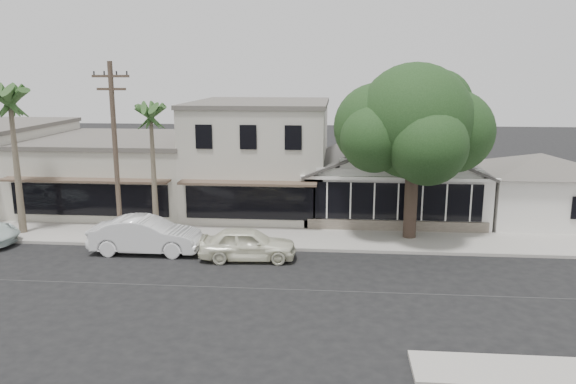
# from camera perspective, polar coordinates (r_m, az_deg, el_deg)

# --- Properties ---
(ground) EXTENTS (140.00, 140.00, 0.00)m
(ground) POSITION_cam_1_polar(r_m,az_deg,el_deg) (22.70, 0.33, -9.90)
(ground) COLOR black
(ground) RESTS_ON ground
(sidewalk_north) EXTENTS (90.00, 3.50, 0.15)m
(sidewalk_north) POSITION_cam_1_polar(r_m,az_deg,el_deg) (30.56, -13.76, -4.24)
(sidewalk_north) COLOR #9E9991
(sidewalk_north) RESTS_ON ground
(corner_shop) EXTENTS (10.40, 8.60, 5.10)m
(corner_shop) POSITION_cam_1_polar(r_m,az_deg,el_deg) (34.11, 10.49, 1.99)
(corner_shop) COLOR silver
(corner_shop) RESTS_ON ground
(side_cottage) EXTENTS (6.00, 6.00, 3.00)m
(side_cottage) POSITION_cam_1_polar(r_m,az_deg,el_deg) (35.14, 23.99, -0.43)
(side_cottage) COLOR silver
(side_cottage) RESTS_ON ground
(row_building_near) EXTENTS (8.00, 10.00, 6.50)m
(row_building_near) POSITION_cam_1_polar(r_m,az_deg,el_deg) (35.18, -2.73, 3.53)
(row_building_near) COLOR beige
(row_building_near) RESTS_ON ground
(row_building_midnear) EXTENTS (10.00, 10.00, 4.20)m
(row_building_midnear) POSITION_cam_1_polar(r_m,az_deg,el_deg) (37.65, -16.43, 1.84)
(row_building_midnear) COLOR beige
(row_building_midnear) RESTS_ON ground
(utility_pole) EXTENTS (1.80, 0.24, 9.00)m
(utility_pole) POSITION_cam_1_polar(r_m,az_deg,el_deg) (28.52, -17.14, 4.10)
(utility_pole) COLOR brown
(utility_pole) RESTS_ON ground
(car_0) EXTENTS (4.55, 2.08, 1.51)m
(car_0) POSITION_cam_1_polar(r_m,az_deg,el_deg) (25.98, -4.12, -5.26)
(car_0) COLOR white
(car_0) RESTS_ON ground
(car_1) EXTENTS (5.26, 1.85, 1.73)m
(car_1) POSITION_cam_1_polar(r_m,az_deg,el_deg) (27.71, -14.22, -4.27)
(car_1) COLOR white
(car_1) RESTS_ON ground
(shade_tree) EXTENTS (8.10, 7.32, 8.99)m
(shade_tree) POSITION_cam_1_polar(r_m,az_deg,el_deg) (28.93, 12.51, 6.71)
(shade_tree) COLOR #4A382D
(shade_tree) RESTS_ON ground
(palm_east) EXTENTS (2.80, 2.80, 7.36)m
(palm_east) POSITION_cam_1_polar(r_m,az_deg,el_deg) (29.09, -13.77, 7.47)
(palm_east) COLOR #726651
(palm_east) RESTS_ON ground
(palm_mid) EXTENTS (3.36, 3.36, 8.30)m
(palm_mid) POSITION_cam_1_polar(r_m,az_deg,el_deg) (32.02, -26.42, 8.35)
(palm_mid) COLOR #726651
(palm_mid) RESTS_ON ground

